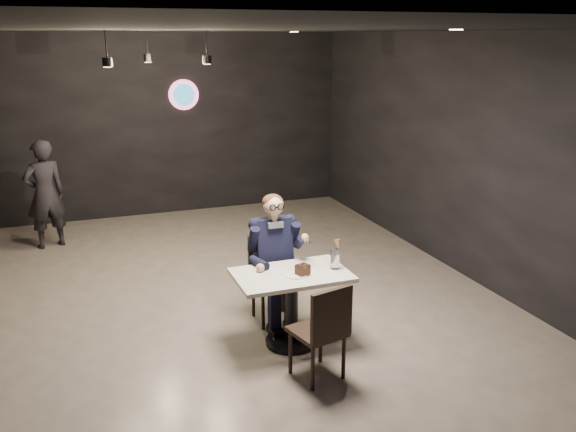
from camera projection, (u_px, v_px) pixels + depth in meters
name	position (u px, v px, depth m)	size (l,w,h in m)	color
floor	(200.00, 328.00, 6.38)	(9.00, 9.00, 0.00)	gray
wall_sign	(184.00, 95.00, 10.09)	(0.50, 0.06, 0.50)	pink
pendant_lights	(154.00, 41.00, 7.36)	(1.40, 1.20, 0.36)	black
main_table	(291.00, 309.00, 5.97)	(1.10, 0.70, 0.75)	silver
chair_far	(273.00, 280.00, 6.44)	(0.42, 0.46, 0.92)	black
chair_near	(317.00, 329.00, 5.37)	(0.42, 0.46, 0.92)	black
seated_man	(273.00, 257.00, 6.37)	(0.60, 0.80, 1.44)	black
dessert_plate	(296.00, 275.00, 5.80)	(0.20, 0.20, 0.01)	white
cake_slice	(303.00, 270.00, 5.80)	(0.12, 0.10, 0.09)	black
mint_leaf	(303.00, 268.00, 5.75)	(0.07, 0.04, 0.01)	#39912F
sundae_glass	(335.00, 259.00, 5.95)	(0.09, 0.09, 0.20)	silver
wafer_cone	(338.00, 245.00, 5.92)	(0.06, 0.06, 0.12)	#B39349
passerby	(45.00, 194.00, 8.64)	(0.57, 0.37, 1.56)	black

